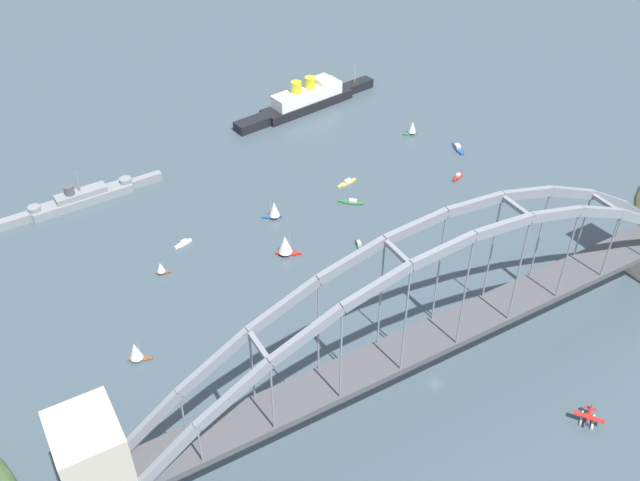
# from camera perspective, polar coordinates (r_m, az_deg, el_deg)

# --- Properties ---
(ground_plane) EXTENTS (1400.00, 1400.00, 0.00)m
(ground_plane) POSITION_cam_1_polar(r_m,az_deg,el_deg) (250.31, 9.39, -11.36)
(ground_plane) COLOR #3D4C56
(harbor_arch_bridge) EXTENTS (288.07, 19.08, 70.57)m
(harbor_arch_bridge) POSITION_cam_1_polar(r_m,az_deg,el_deg) (230.44, 10.08, -6.98)
(harbor_arch_bridge) COLOR #BCB29E
(harbor_arch_bridge) RESTS_ON ground
(ocean_liner) EXTENTS (94.83, 21.61, 18.40)m
(ocean_liner) POSITION_cam_1_polar(r_m,az_deg,el_deg) (404.27, -1.10, 11.44)
(ocean_liner) COLOR black
(ocean_liner) RESTS_ON ground
(naval_cruiser) EXTENTS (77.87, 10.17, 16.82)m
(naval_cruiser) POSITION_cam_1_polar(r_m,az_deg,el_deg) (343.25, -18.94, 3.27)
(naval_cruiser) COLOR gray
(naval_cruiser) RESTS_ON ground
(seaplane_taxiing_near_bridge) EXTENTS (8.52, 9.05, 4.93)m
(seaplane_taxiing_near_bridge) POSITION_cam_1_polar(r_m,az_deg,el_deg) (251.05, 21.02, -13.33)
(seaplane_taxiing_near_bridge) COLOR #B7B7B2
(seaplane_taxiing_near_bridge) RESTS_ON ground
(small_boat_0) EXTENTS (8.37, 6.49, 9.32)m
(small_boat_0) POSITION_cam_1_polar(r_m,az_deg,el_deg) (259.30, -14.81, -8.72)
(small_boat_0) COLOR brown
(small_boat_0) RESTS_ON ground
(small_boat_1) EXTENTS (7.53, 4.96, 8.72)m
(small_boat_1) POSITION_cam_1_polar(r_m,az_deg,el_deg) (381.97, 7.52, 9.11)
(small_boat_1) COLOR #2D6B3D
(small_boat_1) RESTS_ON ground
(small_boat_2) EXTENTS (3.83, 9.02, 2.15)m
(small_boat_2) POSITION_cam_1_polar(r_m,az_deg,el_deg) (301.11, 3.21, -0.36)
(small_boat_2) COLOR #2D6B3D
(small_boat_2) RESTS_ON ground
(small_boat_3) EXTENTS (8.48, 6.54, 10.00)m
(small_boat_3) POSITION_cam_1_polar(r_m,az_deg,el_deg) (315.34, -3.77, 2.55)
(small_boat_3) COLOR #234C8C
(small_boat_3) RESTS_ON ground
(small_boat_4) EXTENTS (6.04, 4.37, 6.60)m
(small_boat_4) POSITION_cam_1_polar(r_m,az_deg,el_deg) (292.71, -12.84, -2.18)
(small_boat_4) COLOR brown
(small_boat_4) RESTS_ON ground
(small_boat_5) EXTENTS (8.18, 4.82, 2.03)m
(small_boat_5) POSITION_cam_1_polar(r_m,az_deg,el_deg) (350.58, 11.17, 5.13)
(small_boat_5) COLOR #B2231E
(small_boat_5) RESTS_ON ground
(small_boat_6) EXTENTS (8.39, 3.18, 2.14)m
(small_boat_6) POSITION_cam_1_polar(r_m,az_deg,el_deg) (307.28, -11.08, -0.21)
(small_boat_6) COLOR silver
(small_boat_6) RESTS_ON ground
(small_boat_7) EXTENTS (5.41, 11.90, 2.23)m
(small_boat_7) POSITION_cam_1_polar(r_m,az_deg,el_deg) (373.92, 11.18, 7.41)
(small_boat_7) COLOR #234C8C
(small_boat_7) RESTS_ON ground
(small_boat_8) EXTENTS (11.52, 3.53, 2.09)m
(small_boat_8) POSITION_cam_1_polar(r_m,az_deg,el_deg) (340.04, 2.22, 4.76)
(small_boat_8) COLOR gold
(small_boat_8) RESTS_ON ground
(small_boat_9) EXTENTS (10.35, 8.29, 11.12)m
(small_boat_9) POSITION_cam_1_polar(r_m,az_deg,el_deg) (294.07, -2.84, -0.34)
(small_boat_9) COLOR #B2231E
(small_boat_9) RESTS_ON ground
(small_boat_10) EXTENTS (9.62, 9.03, 2.02)m
(small_boat_10) POSITION_cam_1_polar(r_m,az_deg,el_deg) (326.60, 2.59, 3.16)
(small_boat_10) COLOR #2D6B3D
(small_boat_10) RESTS_ON ground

